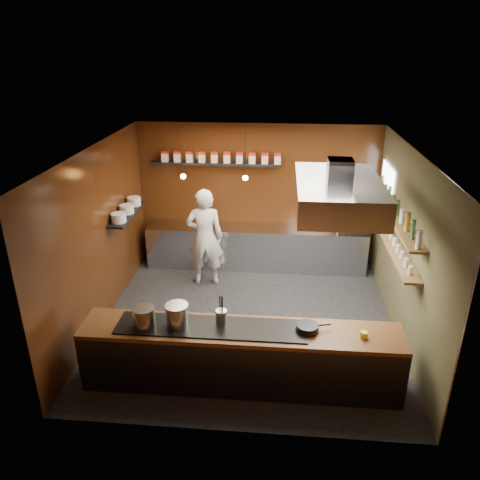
# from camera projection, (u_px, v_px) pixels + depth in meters

# --- Properties ---
(floor) EXTENTS (5.00, 5.00, 0.00)m
(floor) POSITION_uv_depth(u_px,v_px,m) (248.00, 321.00, 8.17)
(floor) COLOR black
(floor) RESTS_ON ground
(back_wall) EXTENTS (5.00, 0.00, 5.00)m
(back_wall) POSITION_uv_depth(u_px,v_px,m) (258.00, 195.00, 9.86)
(back_wall) COLOR #331A09
(back_wall) RESTS_ON ground
(left_wall) EXTENTS (0.00, 5.00, 5.00)m
(left_wall) POSITION_uv_depth(u_px,v_px,m) (99.00, 237.00, 7.78)
(left_wall) COLOR #331A09
(left_wall) RESTS_ON ground
(right_wall) EXTENTS (0.00, 5.00, 5.00)m
(right_wall) POSITION_uv_depth(u_px,v_px,m) (407.00, 248.00, 7.37)
(right_wall) COLOR #464428
(right_wall) RESTS_ON ground
(ceiling) EXTENTS (5.00, 5.00, 0.00)m
(ceiling) POSITION_uv_depth(u_px,v_px,m) (250.00, 151.00, 6.98)
(ceiling) COLOR silver
(ceiling) RESTS_ON back_wall
(window_pane) EXTENTS (0.00, 1.00, 1.00)m
(window_pane) POSITION_uv_depth(u_px,v_px,m) (386.00, 192.00, 8.77)
(window_pane) COLOR white
(window_pane) RESTS_ON right_wall
(prep_counter) EXTENTS (4.60, 0.65, 0.90)m
(prep_counter) POSITION_uv_depth(u_px,v_px,m) (256.00, 247.00, 9.97)
(prep_counter) COLOR silver
(prep_counter) RESTS_ON floor
(pass_counter) EXTENTS (4.40, 0.72, 0.94)m
(pass_counter) POSITION_uv_depth(u_px,v_px,m) (240.00, 356.00, 6.52)
(pass_counter) COLOR #38383D
(pass_counter) RESTS_ON floor
(tin_shelf) EXTENTS (2.60, 0.26, 0.04)m
(tin_shelf) POSITION_uv_depth(u_px,v_px,m) (214.00, 163.00, 9.53)
(tin_shelf) COLOR black
(tin_shelf) RESTS_ON back_wall
(plate_shelf) EXTENTS (0.30, 1.40, 0.04)m
(plate_shelf) POSITION_uv_depth(u_px,v_px,m) (127.00, 214.00, 8.66)
(plate_shelf) COLOR black
(plate_shelf) RESTS_ON left_wall
(bottle_shelf_upper) EXTENTS (0.26, 2.80, 0.04)m
(bottle_shelf_upper) POSITION_uv_depth(u_px,v_px,m) (396.00, 217.00, 7.49)
(bottle_shelf_upper) COLOR brown
(bottle_shelf_upper) RESTS_ON right_wall
(bottle_shelf_lower) EXTENTS (0.26, 2.80, 0.04)m
(bottle_shelf_lower) POSITION_uv_depth(u_px,v_px,m) (392.00, 243.00, 7.68)
(bottle_shelf_lower) COLOR brown
(bottle_shelf_lower) RESTS_ON right_wall
(extractor_hood) EXTENTS (1.20, 2.00, 0.72)m
(extractor_hood) POSITION_uv_depth(u_px,v_px,m) (338.00, 193.00, 6.70)
(extractor_hood) COLOR #38383D
(extractor_hood) RESTS_ON ceiling
(pendant_left) EXTENTS (0.10, 0.10, 0.95)m
(pendant_left) POSITION_uv_depth(u_px,v_px,m) (183.00, 174.00, 8.98)
(pendant_left) COLOR black
(pendant_left) RESTS_ON ceiling
(pendant_right) EXTENTS (0.10, 0.10, 0.95)m
(pendant_right) POSITION_uv_depth(u_px,v_px,m) (245.00, 175.00, 8.88)
(pendant_right) COLOR black
(pendant_right) RESTS_ON ceiling
(storage_tins) EXTENTS (2.43, 0.13, 0.22)m
(storage_tins) POSITION_uv_depth(u_px,v_px,m) (221.00, 157.00, 9.46)
(storage_tins) COLOR beige
(storage_tins) RESTS_ON tin_shelf
(plate_stacks) EXTENTS (0.26, 1.16, 0.16)m
(plate_stacks) POSITION_uv_depth(u_px,v_px,m) (127.00, 209.00, 8.62)
(plate_stacks) COLOR silver
(plate_stacks) RESTS_ON plate_shelf
(bottles) EXTENTS (0.06, 2.66, 0.24)m
(bottles) POSITION_uv_depth(u_px,v_px,m) (397.00, 208.00, 7.43)
(bottles) COLOR silver
(bottles) RESTS_ON bottle_shelf_upper
(wine_glasses) EXTENTS (0.07, 2.37, 0.13)m
(wine_glasses) POSITION_uv_depth(u_px,v_px,m) (393.00, 239.00, 7.64)
(wine_glasses) COLOR silver
(wine_glasses) RESTS_ON bottle_shelf_lower
(stockpot_large) EXTENTS (0.35, 0.35, 0.31)m
(stockpot_large) POSITION_uv_depth(u_px,v_px,m) (177.00, 315.00, 6.34)
(stockpot_large) COLOR silver
(stockpot_large) RESTS_ON pass_counter
(stockpot_small) EXTENTS (0.34, 0.34, 0.29)m
(stockpot_small) POSITION_uv_depth(u_px,v_px,m) (144.00, 317.00, 6.32)
(stockpot_small) COLOR #B4B6BB
(stockpot_small) RESTS_ON pass_counter
(utensil_crock) EXTENTS (0.20, 0.20, 0.20)m
(utensil_crock) POSITION_uv_depth(u_px,v_px,m) (221.00, 317.00, 6.40)
(utensil_crock) COLOR #B9BCC1
(utensil_crock) RESTS_ON pass_counter
(frying_pan) EXTENTS (0.48, 0.32, 0.08)m
(frying_pan) POSITION_uv_depth(u_px,v_px,m) (308.00, 327.00, 6.27)
(frying_pan) COLOR black
(frying_pan) RESTS_ON pass_counter
(butter_jar) EXTENTS (0.12, 0.12, 0.09)m
(butter_jar) POSITION_uv_depth(u_px,v_px,m) (364.00, 335.00, 6.14)
(butter_jar) COLOR yellow
(butter_jar) RESTS_ON pass_counter
(espresso_machine) EXTENTS (0.41, 0.39, 0.40)m
(espresso_machine) POSITION_uv_depth(u_px,v_px,m) (359.00, 221.00, 9.59)
(espresso_machine) COLOR black
(espresso_machine) RESTS_ON prep_counter
(chef) EXTENTS (0.77, 0.56, 1.97)m
(chef) POSITION_uv_depth(u_px,v_px,m) (205.00, 237.00, 9.10)
(chef) COLOR silver
(chef) RESTS_ON floor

